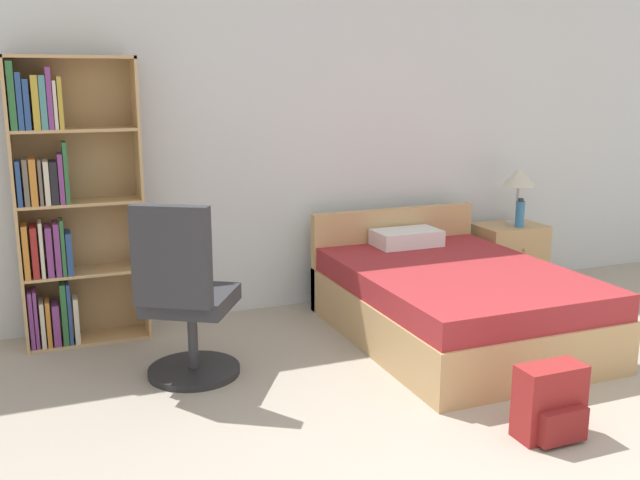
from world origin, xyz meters
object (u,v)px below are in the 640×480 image
object	(u,v)px
table_lamp	(519,179)
water_bottle	(520,214)
bed	(450,299)
backpack_red	(551,404)
office_chair	(185,303)
bookshelf	(62,205)
nightstand	(508,258)

from	to	relation	value
table_lamp	water_bottle	size ratio (longest dim) A/B	2.02
bed	backpack_red	world-z (taller)	bed
table_lamp	water_bottle	distance (m)	0.29
bed	water_bottle	world-z (taller)	water_bottle
bed	office_chair	xyz separation A→B (m)	(-1.84, -0.08, 0.22)
office_chair	water_bottle	world-z (taller)	office_chair
office_chair	table_lamp	xyz separation A→B (m)	(2.94, 0.84, 0.46)
bookshelf	bed	distance (m)	2.67
backpack_red	bed	bearing A→B (deg)	77.89
water_bottle	backpack_red	distance (m)	2.55
office_chair	bookshelf	bearing A→B (deg)	122.87
bookshelf	office_chair	world-z (taller)	bookshelf
bookshelf	table_lamp	bearing A→B (deg)	-1.41
bed	table_lamp	xyz separation A→B (m)	(1.10, 0.76, 0.68)
water_bottle	backpack_red	world-z (taller)	water_bottle
bookshelf	water_bottle	size ratio (longest dim) A/B	8.01
bed	office_chair	world-z (taller)	office_chair
nightstand	table_lamp	size ratio (longest dim) A/B	1.18
bookshelf	backpack_red	distance (m)	3.21
water_bottle	bookshelf	bearing A→B (deg)	176.97
bookshelf	table_lamp	distance (m)	3.54
table_lamp	nightstand	bearing A→B (deg)	-179.78
office_chair	water_bottle	distance (m)	3.00
table_lamp	backpack_red	distance (m)	2.71
bookshelf	office_chair	xyz separation A→B (m)	(0.60, -0.93, -0.46)
bookshelf	table_lamp	size ratio (longest dim) A/B	3.97
bed	bookshelf	bearing A→B (deg)	160.79
nightstand	table_lamp	xyz separation A→B (m)	(0.06, 0.00, 0.66)
bookshelf	nightstand	world-z (taller)	bookshelf
nightstand	table_lamp	bearing A→B (deg)	0.22
backpack_red	bookshelf	bearing A→B (deg)	133.10
table_lamp	backpack_red	size ratio (longest dim) A/B	1.27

